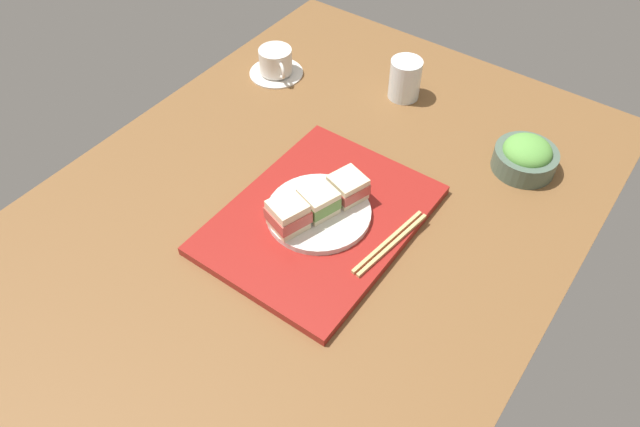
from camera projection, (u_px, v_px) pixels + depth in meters
The scene contains 10 objects.
ground_plane at pixel (306, 216), 122.75cm from camera, with size 140.00×100.00×3.00cm, color brown.
serving_tray at pixel (320, 219), 118.85cm from camera, with size 44.41×33.70×1.88cm, color maroon.
sandwich_plate at pixel (319, 213), 117.88cm from camera, with size 20.59×20.59×1.28cm, color silver.
sandwich_near at pixel (288, 215), 112.49cm from camera, with size 8.39×8.31×6.12cm.
sandwich_middle at pixel (319, 201), 115.48cm from camera, with size 7.90×7.87×5.22cm.
sandwich_far at pixel (348, 187), 118.24cm from camera, with size 8.09×8.16×4.96cm.
salad_bowl at pixel (526, 156), 127.65cm from camera, with size 13.42×13.42×7.58cm.
chopsticks_pair at pixel (390, 243), 113.08cm from camera, with size 20.20×4.51×0.70cm.
coffee_cup at pixel (276, 63), 151.42cm from camera, with size 13.64×13.64×6.92cm.
drinking_glass at pixel (405, 79), 143.81cm from camera, with size 7.59×7.59×9.84cm, color silver.
Camera 1 is at (-65.16, -50.63, 89.43)cm, focal length 33.87 mm.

